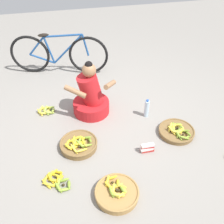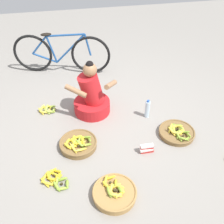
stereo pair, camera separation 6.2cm
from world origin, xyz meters
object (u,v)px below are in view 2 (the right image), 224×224
(bicycle_leaning, at_px, (61,54))
(loose_bananas_front_right, at_px, (48,110))
(banana_basket_mid_left, at_px, (78,144))
(loose_bananas_mid_right, at_px, (55,179))
(packet_carton_stack, at_px, (147,148))
(banana_basket_near_bicycle, at_px, (114,193))
(banana_basket_front_left, at_px, (177,132))
(vendor_woman_front, at_px, (92,97))
(water_bottle, at_px, (147,109))

(bicycle_leaning, bearing_deg, loose_bananas_front_right, -104.78)
(banana_basket_mid_left, xyz_separation_m, loose_bananas_mid_right, (-0.31, -0.46, -0.03))
(bicycle_leaning, distance_m, packet_carton_stack, 2.37)
(bicycle_leaning, height_order, banana_basket_near_bicycle, bicycle_leaning)
(banana_basket_near_bicycle, relative_size, loose_bananas_mid_right, 1.42)
(loose_bananas_front_right, bearing_deg, banana_basket_near_bicycle, -66.89)
(packet_carton_stack, bearing_deg, banana_basket_mid_left, 162.81)
(bicycle_leaning, relative_size, banana_basket_front_left, 3.47)
(vendor_woman_front, bearing_deg, banana_basket_front_left, -34.75)
(bicycle_leaning, relative_size, packet_carton_stack, 9.64)
(banana_basket_front_left, xyz_separation_m, water_bottle, (-0.28, 0.44, 0.09))
(loose_bananas_mid_right, distance_m, packet_carton_stack, 1.15)
(vendor_woman_front, distance_m, banana_basket_mid_left, 0.76)
(loose_bananas_front_right, bearing_deg, vendor_woman_front, -11.25)
(vendor_woman_front, distance_m, bicycle_leaning, 1.30)
(bicycle_leaning, xyz_separation_m, banana_basket_near_bicycle, (0.38, -2.70, -0.30))
(vendor_woman_front, xyz_separation_m, bicycle_leaning, (-0.35, 1.24, 0.09))
(water_bottle, bearing_deg, banana_basket_mid_left, -158.72)
(banana_basket_front_left, relative_size, loose_bananas_front_right, 1.70)
(banana_basket_mid_left, height_order, banana_basket_near_bicycle, banana_basket_mid_left)
(bicycle_leaning, bearing_deg, banana_basket_mid_left, -87.62)
(vendor_woman_front, height_order, water_bottle, vendor_woman_front)
(banana_basket_near_bicycle, bearing_deg, banana_basket_mid_left, 111.10)
(loose_bananas_mid_right, relative_size, loose_bananas_front_right, 1.18)
(vendor_woman_front, xyz_separation_m, banana_basket_near_bicycle, (0.03, -1.46, -0.21))
(vendor_woman_front, bearing_deg, bicycle_leaning, 105.84)
(bicycle_leaning, xyz_separation_m, water_bottle, (1.10, -1.52, -0.22))
(banana_basket_front_left, bearing_deg, banana_basket_mid_left, 178.23)
(banana_basket_mid_left, bearing_deg, water_bottle, 21.28)
(loose_bananas_front_right, bearing_deg, banana_basket_mid_left, -64.99)
(water_bottle, bearing_deg, banana_basket_front_left, -57.68)
(bicycle_leaning, relative_size, water_bottle, 5.77)
(loose_bananas_mid_right, xyz_separation_m, loose_bananas_front_right, (-0.07, 1.26, 0.00))
(banana_basket_near_bicycle, bearing_deg, packet_carton_stack, 45.69)
(banana_basket_near_bicycle, distance_m, loose_bananas_mid_right, 0.69)
(banana_basket_mid_left, height_order, loose_bananas_front_right, banana_basket_mid_left)
(bicycle_leaning, height_order, packet_carton_stack, bicycle_leaning)
(loose_bananas_mid_right, bearing_deg, bicycle_leaning, 84.55)
(banana_basket_mid_left, distance_m, loose_bananas_front_right, 0.88)
(water_bottle, relative_size, packet_carton_stack, 1.67)
(banana_basket_front_left, bearing_deg, loose_bananas_front_right, 153.32)
(banana_basket_mid_left, relative_size, loose_bananas_front_right, 1.69)
(loose_bananas_front_right, bearing_deg, bicycle_leaning, 75.22)
(loose_bananas_front_right, bearing_deg, banana_basket_front_left, -26.68)
(vendor_woman_front, distance_m, loose_bananas_mid_right, 1.30)
(water_bottle, bearing_deg, loose_bananas_mid_right, -147.06)
(bicycle_leaning, height_order, banana_basket_front_left, bicycle_leaning)
(bicycle_leaning, distance_m, water_bottle, 1.89)
(vendor_woman_front, relative_size, loose_bananas_mid_right, 2.49)
(water_bottle, distance_m, packet_carton_stack, 0.69)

